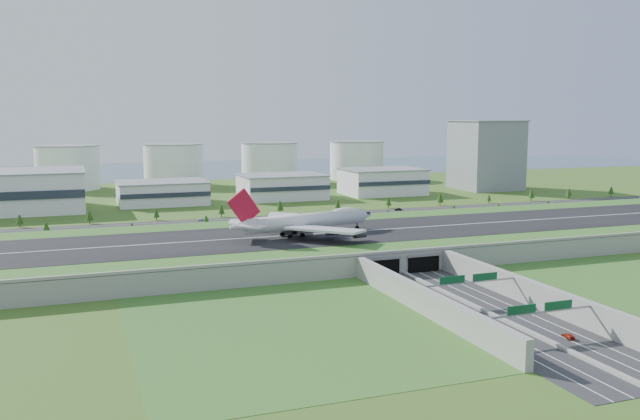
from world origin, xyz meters
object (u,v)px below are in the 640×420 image
object	(u,v)px
car_5	(398,209)
boeing_747	(306,221)
car_0	(432,297)
car_6	(533,207)
office_tower	(486,155)
car_2	(451,278)
car_1	(467,321)
car_4	(116,229)
car_3	(568,336)
fuel_tank_a	(68,168)
car_7	(201,220)

from	to	relation	value
car_5	boeing_747	bearing A→B (deg)	-22.01
car_0	car_6	world-z (taller)	car_6
office_tower	car_2	size ratio (longest dim) A/B	9.82
car_2	car_5	distance (m)	181.94
car_1	car_2	world-z (taller)	car_2
car_1	car_4	xyz separation A→B (m)	(-85.52, 199.17, 0.12)
car_0	car_3	distance (m)	49.57
car_0	car_4	distance (m)	194.34
office_tower	car_0	xyz separation A→B (m)	(-207.99, -280.99, -26.65)
office_tower	car_1	distance (m)	373.78
fuel_tank_a	car_5	size ratio (longest dim) A/B	10.76
car_2	car_4	xyz separation A→B (m)	(-108.46, 151.94, 0.05)
car_1	car_7	xyz separation A→B (m)	(-37.55, 218.02, -0.02)
fuel_tank_a	car_4	size ratio (longest dim) A/B	10.30
car_0	car_4	size ratio (longest dim) A/B	0.89
car_2	car_5	bearing A→B (deg)	-107.02
car_0	car_2	world-z (taller)	car_2
fuel_tank_a	car_5	distance (m)	283.83
fuel_tank_a	car_0	world-z (taller)	fuel_tank_a
car_1	car_3	xyz separation A→B (m)	(18.39, -20.92, -0.04)
car_2	car_4	distance (m)	186.68
car_6	car_4	bearing A→B (deg)	106.85
car_2	car_6	world-z (taller)	car_6
car_1	car_6	distance (m)	263.59
car_4	car_7	distance (m)	51.53
fuel_tank_a	car_3	world-z (taller)	fuel_tank_a
boeing_747	car_0	world-z (taller)	boeing_747
fuel_tank_a	car_0	distance (m)	411.86
boeing_747	car_0	bearing A→B (deg)	-92.73
car_5	car_1	bearing A→B (deg)	-1.08
boeing_747	car_3	bearing A→B (deg)	-89.75
car_1	fuel_tank_a	bearing A→B (deg)	103.69
car_4	car_6	xyz separation A→B (m)	(260.14, -1.72, -0.01)
boeing_747	car_4	world-z (taller)	boeing_747
car_5	car_6	bearing A→B (deg)	97.84
boeing_747	car_3	xyz separation A→B (m)	(29.68, -132.02, -13.60)
car_3	car_4	size ratio (longest dim) A/B	0.95
car_3	car_6	distance (m)	268.51
car_2	car_5	xyz separation A→B (m)	(64.10, 170.27, -0.01)
office_tower	car_7	distance (m)	265.60
car_0	car_2	xyz separation A→B (m)	(19.75, 20.98, 0.04)
car_3	car_7	world-z (taller)	car_7
office_tower	car_5	size ratio (longest dim) A/B	11.84
boeing_747	car_1	size ratio (longest dim) A/B	16.75
boeing_747	car_0	distance (m)	87.13
car_6	car_0	bearing A→B (deg)	152.19
car_1	car_7	distance (m)	221.23
fuel_tank_a	car_7	bearing A→B (deg)	-70.76
boeing_747	fuel_tank_a	bearing A→B (deg)	94.98
car_4	car_5	xyz separation A→B (m)	(172.56, 18.33, -0.06)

